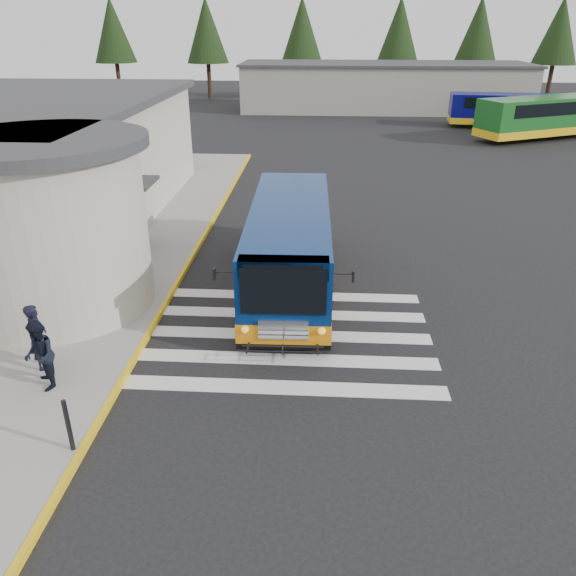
# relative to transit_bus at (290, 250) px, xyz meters

# --- Properties ---
(ground) EXTENTS (140.00, 140.00, 0.00)m
(ground) POSITION_rel_transit_bus_xyz_m (0.46, -2.30, -1.24)
(ground) COLOR black
(ground) RESTS_ON ground
(sidewalk) EXTENTS (10.00, 34.00, 0.15)m
(sidewalk) POSITION_rel_transit_bus_xyz_m (-8.54, 1.70, -1.16)
(sidewalk) COLOR gray
(sidewalk) RESTS_ON ground
(curb_strip) EXTENTS (0.12, 34.00, 0.16)m
(curb_strip) POSITION_rel_transit_bus_xyz_m (-3.59, 1.70, -1.16)
(curb_strip) COLOR yellow
(curb_strip) RESTS_ON ground
(station_building) EXTENTS (12.70, 18.70, 4.80)m
(station_building) POSITION_rel_transit_bus_xyz_m (-10.38, 4.60, 1.33)
(station_building) COLOR beige
(station_building) RESTS_ON ground
(crosswalk) EXTENTS (8.00, 5.35, 0.01)m
(crosswalk) POSITION_rel_transit_bus_xyz_m (-0.04, -3.10, -1.23)
(crosswalk) COLOR silver
(crosswalk) RESTS_ON ground
(depot_building) EXTENTS (26.40, 8.40, 4.20)m
(depot_building) POSITION_rel_transit_bus_xyz_m (6.46, 39.70, 0.87)
(depot_building) COLOR gray
(depot_building) RESTS_ON ground
(tree_line) EXTENTS (58.40, 4.40, 10.00)m
(tree_line) POSITION_rel_transit_bus_xyz_m (6.75, 47.70, 5.53)
(tree_line) COLOR black
(tree_line) RESTS_ON ground
(transit_bus) EXTENTS (3.35, 9.25, 2.59)m
(transit_bus) POSITION_rel_transit_bus_xyz_m (0.00, 0.00, 0.00)
(transit_bus) COLOR navy
(transit_bus) RESTS_ON ground
(pedestrian_a) EXTENTS (0.56, 0.70, 1.66)m
(pedestrian_a) POSITION_rel_transit_bus_xyz_m (-5.60, -5.20, -0.26)
(pedestrian_a) COLOR black
(pedestrian_a) RESTS_ON sidewalk
(pedestrian_b) EXTENTS (0.95, 1.01, 1.66)m
(pedestrian_b) POSITION_rel_transit_bus_xyz_m (-5.18, -6.00, -0.26)
(pedestrian_b) COLOR black
(pedestrian_b) RESTS_ON sidewalk
(bollard) EXTENTS (0.09, 0.09, 1.15)m
(bollard) POSITION_rel_transit_bus_xyz_m (-3.74, -7.97, -0.52)
(bollard) COLOR black
(bollard) RESTS_ON sidewalk
(far_bus_a) EXTENTS (8.70, 3.27, 2.19)m
(far_bus_a) POSITION_rel_transit_bus_xyz_m (15.16, 30.46, 0.19)
(far_bus_a) COLOR #07085C
(far_bus_a) RESTS_ON ground
(far_bus_b) EXTENTS (9.77, 6.65, 2.47)m
(far_bus_b) POSITION_rel_transit_bus_xyz_m (16.24, 25.71, 0.37)
(far_bus_b) COLOR #17571D
(far_bus_b) RESTS_ON ground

